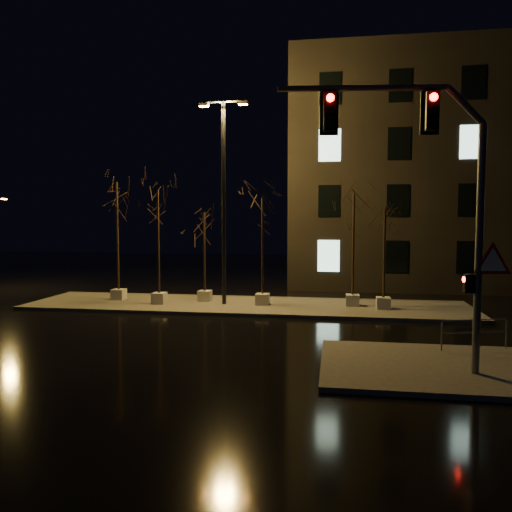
# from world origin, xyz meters

# --- Properties ---
(ground) EXTENTS (90.00, 90.00, 0.00)m
(ground) POSITION_xyz_m (0.00, 0.00, 0.00)
(ground) COLOR black
(ground) RESTS_ON ground
(median) EXTENTS (22.00, 5.00, 0.15)m
(median) POSITION_xyz_m (0.00, 6.00, 0.07)
(median) COLOR #4A4842
(median) RESTS_ON ground
(sidewalk_corner) EXTENTS (7.00, 5.00, 0.15)m
(sidewalk_corner) POSITION_xyz_m (7.50, -3.50, 0.07)
(sidewalk_corner) COLOR #4A4842
(sidewalk_corner) RESTS_ON ground
(building) EXTENTS (25.00, 12.00, 15.00)m
(building) POSITION_xyz_m (14.00, 18.00, 7.50)
(building) COLOR black
(building) RESTS_ON ground
(tree_0) EXTENTS (1.80, 1.80, 6.36)m
(tree_0) POSITION_xyz_m (-6.92, 6.39, 4.97)
(tree_0) COLOR #B4B3A8
(tree_0) RESTS_ON median
(tree_1) EXTENTS (1.80, 1.80, 5.80)m
(tree_1) POSITION_xyz_m (-4.36, 5.49, 4.55)
(tree_1) COLOR #B4B3A8
(tree_1) RESTS_ON median
(tree_2) EXTENTS (1.80, 1.80, 4.74)m
(tree_2) POSITION_xyz_m (-2.28, 6.59, 3.74)
(tree_2) COLOR #B4B3A8
(tree_2) RESTS_ON median
(tree_3) EXTENTS (1.80, 1.80, 5.42)m
(tree_3) POSITION_xyz_m (0.84, 5.95, 4.26)
(tree_3) COLOR #B4B3A8
(tree_3) RESTS_ON median
(tree_4) EXTENTS (1.80, 1.80, 5.66)m
(tree_4) POSITION_xyz_m (5.25, 6.37, 4.44)
(tree_4) COLOR #B4B3A8
(tree_4) RESTS_ON median
(tree_5) EXTENTS (1.80, 1.80, 4.90)m
(tree_5) POSITION_xyz_m (6.67, 5.73, 3.87)
(tree_5) COLOR #B4B3A8
(tree_5) RESTS_ON median
(traffic_signal_mast) EXTENTS (6.33, 0.84, 7.76)m
(traffic_signal_mast) POSITION_xyz_m (6.95, -4.32, 5.25)
(traffic_signal_mast) COLOR slate
(traffic_signal_mast) RESTS_ON sidewalk_corner
(streetlight_main) EXTENTS (2.50, 0.44, 10.02)m
(streetlight_main) POSITION_xyz_m (-1.09, 5.86, 5.93)
(streetlight_main) COLOR black
(streetlight_main) RESTS_ON median
(guard_rail_a) EXTENTS (2.20, 0.69, 0.99)m
(guard_rail_a) POSITION_xyz_m (8.87, -1.50, 0.79)
(guard_rail_a) COLOR slate
(guard_rail_a) RESTS_ON sidewalk_corner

